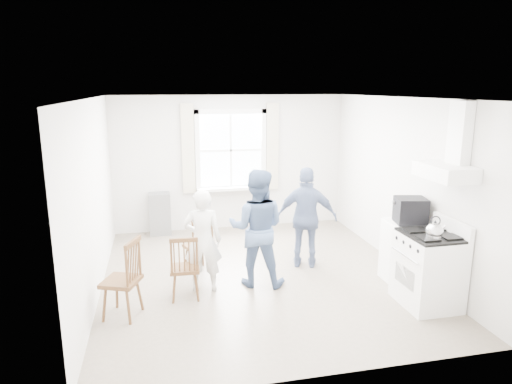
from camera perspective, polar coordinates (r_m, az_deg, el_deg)
The scene contains 16 objects.
room_shell at distance 6.51m, azimuth 0.39°, elevation 0.17°, with size 4.62×5.12×2.64m.
window_assembly at distance 8.84m, azimuth -3.13°, elevation 4.64°, with size 1.88×0.24×1.70m.
range_hood at distance 6.02m, azimuth 23.11°, elevation 3.88°, with size 0.45×0.76×0.94m.
shelf_unit at distance 8.84m, azimuth -11.92°, elevation -2.68°, with size 0.40×0.30×0.80m, color slate.
gas_stove at distance 6.29m, azimuth 20.74°, elevation -8.97°, with size 0.68×0.76×1.12m.
kettle at distance 5.93m, azimuth 21.41°, elevation -4.59°, with size 0.21×0.21×0.29m.
low_cabinet at distance 6.89m, azimuth 18.05°, elevation -7.14°, with size 0.50×0.55×0.90m, color white.
stereo_stack at distance 6.66m, azimuth 18.75°, elevation -2.20°, with size 0.47×0.44×0.36m.
cardboard_box at distance 6.66m, azimuth 19.34°, elevation -3.09°, with size 0.26×0.19×0.17m, color #A67850.
windsor_chair_a at distance 6.86m, azimuth -6.90°, elevation -5.90°, with size 0.48×0.48×0.88m.
windsor_chair_b at distance 6.03m, azimuth -8.94°, elevation -8.57°, with size 0.40×0.39×0.89m.
windsor_chair_c at distance 5.74m, azimuth -15.63°, elevation -9.36°, with size 0.54×0.54×1.00m.
person_left at distance 6.25m, azimuth -6.68°, elevation -6.06°, with size 0.52×0.52×1.43m, color white.
person_mid at distance 6.37m, azimuth 0.10°, elevation -4.51°, with size 0.81×0.81×1.66m, color #485E86.
person_right at distance 7.05m, azimuth 6.36°, elevation -3.22°, with size 0.92×0.92×1.57m, color navy.
potted_plant at distance 8.92m, azimuth -0.17°, elevation 1.78°, with size 0.18×0.18×0.32m, color #337336.
Camera 1 is at (-1.41, -6.19, 2.75)m, focal length 32.00 mm.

